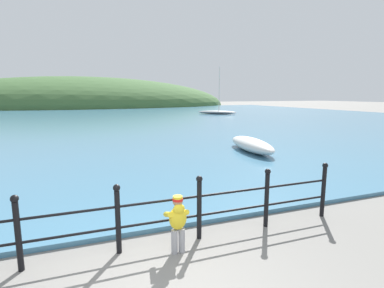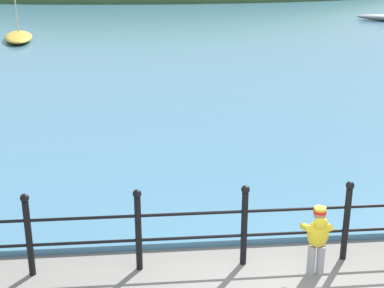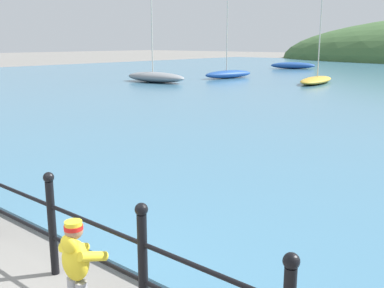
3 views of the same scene
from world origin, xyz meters
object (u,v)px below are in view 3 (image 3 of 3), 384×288
at_px(boat_mid_harbor, 229,74).
at_px(boat_red_dinghy, 316,80).
at_px(child_in_coat, 76,262).
at_px(boat_far_left, 293,65).
at_px(boat_blue_hull, 155,77).

distance_m(boat_mid_harbor, boat_red_dinghy, 6.47).
xyz_separation_m(child_in_coat, boat_mid_harbor, (-15.34, 23.54, -0.21)).
bearing_deg(boat_red_dinghy, child_in_coat, -69.51).
distance_m(boat_mid_harbor, boat_far_left, 13.03).
bearing_deg(boat_mid_harbor, boat_far_left, 98.46).
relative_size(boat_blue_hull, boat_far_left, 1.34).
relative_size(boat_far_left, boat_red_dinghy, 0.72).
distance_m(boat_blue_hull, boat_mid_harbor, 5.86).
xyz_separation_m(child_in_coat, boat_red_dinghy, (-8.87, 23.74, -0.28)).
distance_m(boat_far_left, boat_red_dinghy, 15.20).
xyz_separation_m(boat_mid_harbor, boat_red_dinghy, (6.46, 0.20, -0.07)).
relative_size(boat_blue_hull, boat_mid_harbor, 1.08).
bearing_deg(boat_red_dinghy, boat_mid_harbor, -178.21).
bearing_deg(boat_mid_harbor, child_in_coat, -56.92).
bearing_deg(boat_mid_harbor, boat_red_dinghy, 1.79).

